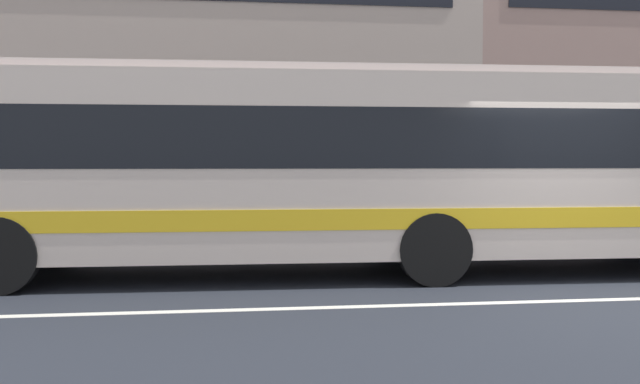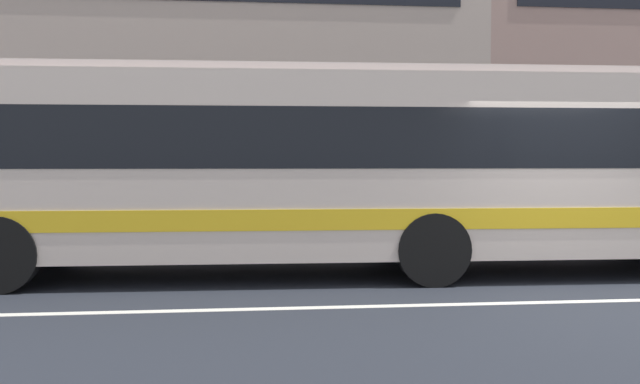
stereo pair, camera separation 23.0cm
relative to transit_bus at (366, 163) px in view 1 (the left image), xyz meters
The scene contains 4 objects.
ground_plane 3.81m from the transit_bus, 45.13° to the right, with size 160.00×160.00×0.00m, color #242830.
lane_centre_line 3.80m from the transit_bus, 45.13° to the right, with size 60.00×0.16×0.01m, color silver.
apartment_block_left 15.12m from the transit_bus, 114.52° to the left, with size 22.08×8.87×12.32m.
transit_bus is the anchor object (origin of this frame).
Camera 1 is at (-4.53, -8.13, 1.71)m, focal length 40.15 mm.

